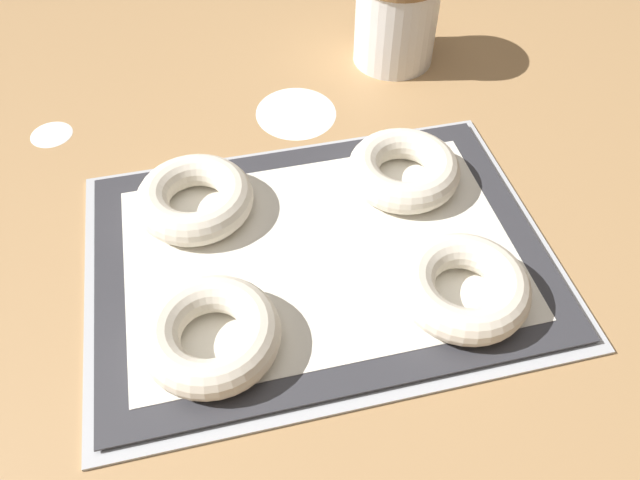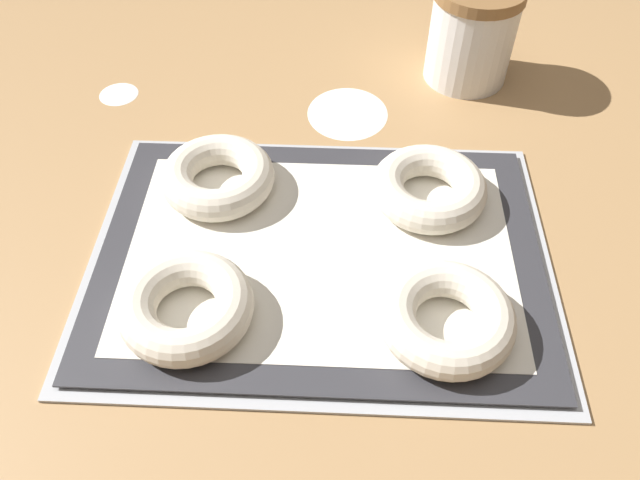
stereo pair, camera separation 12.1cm
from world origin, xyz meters
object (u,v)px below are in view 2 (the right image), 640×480
object	(u,v)px
baking_tray	(320,255)
bagel_back_right	(429,188)
bagel_front_left	(186,306)
bagel_front_right	(446,318)
flour_canister	(472,33)
bagel_back_left	(218,177)

from	to	relation	value
baking_tray	bagel_back_right	distance (m)	0.15
bagel_front_left	bagel_front_right	distance (m)	0.26
flour_canister	baking_tray	bearing A→B (deg)	-118.89
bagel_front_right	flour_canister	size ratio (longest dim) A/B	0.97
baking_tray	bagel_back_right	bearing A→B (deg)	34.82
bagel_front_left	bagel_back_right	size ratio (longest dim) A/B	1.00
bagel_back_right	baking_tray	bearing A→B (deg)	-145.18
bagel_front_left	bagel_back_left	world-z (taller)	same
bagel_front_left	flour_canister	xyz separation A→B (m)	(0.33, 0.45, 0.04)
bagel_front_right	baking_tray	bearing A→B (deg)	143.38
bagel_front_left	bagel_back_left	bearing A→B (deg)	89.06
baking_tray	bagel_front_left	bearing A→B (deg)	-144.25
bagel_front_left	bagel_back_right	world-z (taller)	same
bagel_front_right	bagel_back_right	xyz separation A→B (m)	(-0.00, 0.18, 0.00)
flour_canister	bagel_back_left	bearing A→B (deg)	-140.75
bagel_front_left	bagel_back_left	xyz separation A→B (m)	(0.00, 0.19, 0.00)
bagel_back_left	bagel_back_right	bearing A→B (deg)	-1.96
bagel_back_left	bagel_back_right	world-z (taller)	same
bagel_back_left	flour_canister	xyz separation A→B (m)	(0.32, 0.27, 0.04)
flour_canister	bagel_front_left	bearing A→B (deg)	-125.89
bagel_back_left	bagel_front_right	bearing A→B (deg)	-36.76
baking_tray	bagel_front_left	size ratio (longest dim) A/B	3.78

